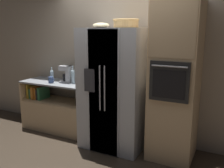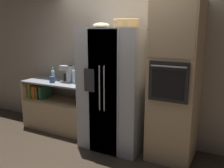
# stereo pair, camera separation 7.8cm
# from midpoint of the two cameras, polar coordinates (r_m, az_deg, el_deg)

# --- Properties ---
(ground_plane) EXTENTS (20.00, 20.00, 0.00)m
(ground_plane) POSITION_cam_midpoint_polar(r_m,az_deg,el_deg) (4.22, 0.76, -13.73)
(ground_plane) COLOR #382D23
(wall_back) EXTENTS (12.00, 0.06, 2.80)m
(wall_back) POSITION_cam_midpoint_polar(r_m,az_deg,el_deg) (4.23, 3.75, 6.19)
(wall_back) COLOR tan
(wall_back) RESTS_ON ground_plane
(counter_left) EXTENTS (1.36, 0.58, 0.91)m
(counter_left) POSITION_cam_midpoint_polar(r_m,az_deg,el_deg) (4.84, -11.49, -6.16)
(counter_left) COLOR tan
(counter_left) RESTS_ON ground_plane
(refrigerator) EXTENTS (0.97, 0.82, 1.88)m
(refrigerator) POSITION_cam_midpoint_polar(r_m,az_deg,el_deg) (3.93, 1.25, -1.10)
(refrigerator) COLOR silver
(refrigerator) RESTS_ON ground_plane
(wall_oven) EXTENTS (0.63, 0.74, 2.25)m
(wall_oven) POSITION_cam_midpoint_polar(r_m,az_deg,el_deg) (3.63, 14.78, 0.39)
(wall_oven) COLOR tan
(wall_oven) RESTS_ON ground_plane
(wicker_basket) EXTENTS (0.39, 0.39, 0.13)m
(wicker_basket) POSITION_cam_midpoint_polar(r_m,az_deg,el_deg) (3.83, 3.84, 13.77)
(wicker_basket) COLOR tan
(wicker_basket) RESTS_ON refrigerator
(fruit_bowl) EXTENTS (0.25, 0.25, 0.07)m
(fruit_bowl) POSITION_cam_midpoint_polar(r_m,az_deg,el_deg) (3.86, -1.88, 13.30)
(fruit_bowl) COLOR beige
(fruit_bowl) RESTS_ON refrigerator
(bottle_tall) EXTENTS (0.06, 0.06, 0.27)m
(bottle_tall) POSITION_cam_midpoint_polar(r_m,az_deg,el_deg) (4.71, -12.86, 2.00)
(bottle_tall) COLOR silver
(bottle_tall) RESTS_ON counter_left
(bottle_short) EXTENTS (0.06, 0.06, 0.31)m
(bottle_short) POSITION_cam_midpoint_polar(r_m,az_deg,el_deg) (4.47, -8.21, 1.86)
(bottle_short) COLOR silver
(bottle_short) RESTS_ON counter_left
(mug) EXTENTS (0.13, 0.09, 0.11)m
(mug) POSITION_cam_midpoint_polar(r_m,az_deg,el_deg) (4.61, -13.08, 0.98)
(mug) COLOR #384C7A
(mug) RESTS_ON counter_left
(coffee_maker) EXTENTS (0.22, 0.17, 0.30)m
(coffee_maker) POSITION_cam_midpoint_polar(r_m,az_deg,el_deg) (4.56, -9.51, 2.46)
(coffee_maker) COLOR #B2B2B7
(coffee_maker) RESTS_ON counter_left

